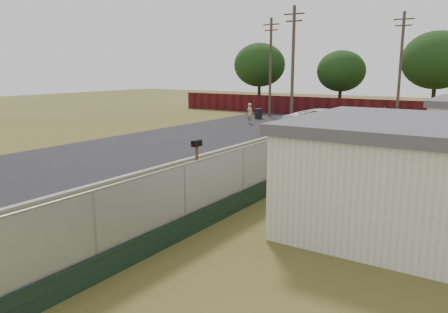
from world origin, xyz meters
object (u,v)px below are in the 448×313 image
Objects in this scene: trash_bin at (258,114)px; fire_hydrant at (55,244)px; pedestrian at (250,113)px; mailbox at (197,146)px; pickup_truck at (329,122)px.

fire_hydrant is at bearing -70.07° from trash_bin.
pedestrian is 3.58m from trash_bin.
pedestrian reaches higher than mailbox.
fire_hydrant is 22.92m from pickup_truck.
pickup_truck is at bearing 178.34° from pedestrian.
pickup_truck reaches higher than trash_bin.
pedestrian reaches higher than fire_hydrant.
pickup_truck is 10.44m from trash_bin.
mailbox reaches higher than fire_hydrant.
pickup_truck is (1.21, 13.39, -0.19)m from mailbox.
pickup_truck reaches higher than mailbox.
fire_hydrant is at bearing -167.52° from pickup_truck.
fire_hydrant is 30.47m from trash_bin.
pickup_truck is at bearing -33.71° from trash_bin.
mailbox is 17.03m from pedestrian.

